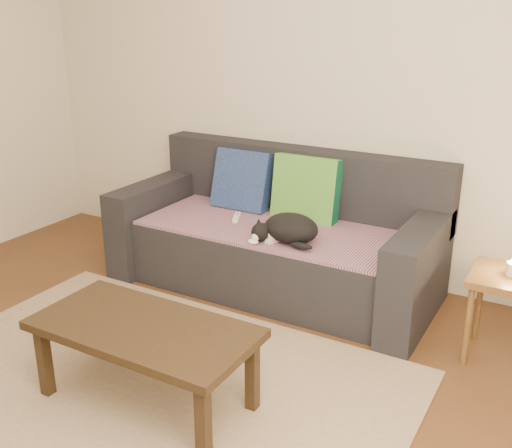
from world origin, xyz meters
name	(u,v)px	position (x,y,z in m)	size (l,w,h in m)	color
ground	(118,409)	(0.00, 0.00, 0.00)	(4.50, 4.50, 0.00)	brown
back_wall	(309,81)	(0.00, 2.00, 1.30)	(4.50, 0.04, 2.60)	beige
sofa	(277,241)	(0.00, 1.57, 0.31)	(2.10, 0.94, 0.87)	#232328
throw_blanket	(271,228)	(0.00, 1.48, 0.43)	(1.66, 0.74, 0.02)	#42274A
cushion_navy	(242,180)	(-0.37, 1.74, 0.63)	(0.41, 0.10, 0.41)	#101648
cushion_green	(306,190)	(0.12, 1.74, 0.63)	(0.45, 0.11, 0.45)	#0D583B
cat	(288,229)	(0.22, 1.28, 0.52)	(0.41, 0.30, 0.18)	black
wii_remote_a	(237,217)	(-0.26, 1.48, 0.46)	(0.15, 0.04, 0.03)	white
wii_remote_b	(276,239)	(0.15, 1.26, 0.46)	(0.15, 0.04, 0.03)	white
side_table	(509,290)	(1.46, 1.35, 0.39)	(0.38, 0.38, 0.48)	brown
candle	(512,269)	(1.46, 1.35, 0.52)	(0.06, 0.06, 0.09)	beige
rug	(139,391)	(0.00, 0.15, 0.01)	(2.50, 1.80, 0.01)	tan
coffee_table	(144,335)	(0.09, 0.11, 0.36)	(1.03, 0.51, 0.41)	#2F2012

